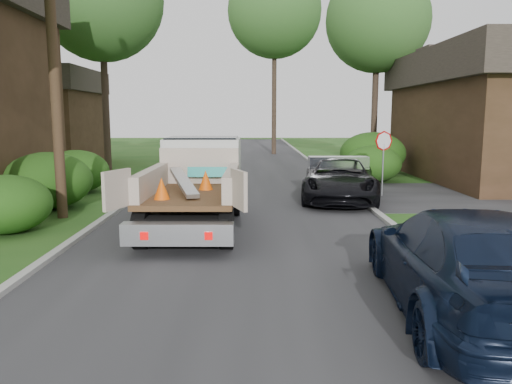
{
  "coord_description": "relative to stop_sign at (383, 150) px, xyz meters",
  "views": [
    {
      "loc": [
        0.2,
        -9.81,
        3.04
      ],
      "look_at": [
        0.31,
        2.21,
        1.2
      ],
      "focal_mm": 35.0,
      "sensor_mm": 36.0,
      "label": 1
    }
  ],
  "objects": [
    {
      "name": "tree_center_far",
      "position": [
        -3.2,
        21.0,
        9.2
      ],
      "size": [
        7.2,
        7.2,
        14.6
      ],
      "color": "#2D2119",
      "rests_on": "ground"
    },
    {
      "name": "house_left_far",
      "position": [
        -18.7,
        13.0,
        1.27
      ],
      "size": [
        7.56,
        7.56,
        6.0
      ],
      "color": "#352415",
      "rests_on": "ground"
    },
    {
      "name": "hedge_right_b",
      "position": [
        1.3,
        7.0,
        -0.67
      ],
      "size": [
        3.38,
        3.38,
        2.21
      ],
      "primitive_type": "ellipsoid",
      "color": "#1A440F",
      "rests_on": "ground"
    },
    {
      "name": "tree_right_far",
      "position": [
        2.3,
        11.0,
        6.7
      ],
      "size": [
        6.0,
        6.0,
        11.5
      ],
      "color": "#2D2119",
      "rests_on": "ground"
    },
    {
      "name": "stop_sign",
      "position": [
        0.0,
        0.0,
        0.0
      ],
      "size": [
        0.71,
        0.32,
        2.48
      ],
      "color": "slate",
      "rests_on": "ground"
    },
    {
      "name": "flatbed_truck",
      "position": [
        -6.51,
        -4.57,
        -0.47
      ],
      "size": [
        2.98,
        6.37,
        2.4
      ],
      "rotation": [
        0.0,
        0.0,
        -0.01
      ],
      "color": "black",
      "rests_on": "ground"
    },
    {
      "name": "hedge_left_a",
      "position": [
        -11.4,
        -6.0,
        -1.01
      ],
      "size": [
        2.34,
        2.34,
        1.53
      ],
      "primitive_type": "ellipsoid",
      "color": "#1A440F",
      "rests_on": "ground"
    },
    {
      "name": "curb_right",
      "position": [
        -1.1,
        1.0,
        -1.72
      ],
      "size": [
        0.2,
        90.0,
        0.12
      ],
      "primitive_type": "cube",
      "color": "#9E9E99",
      "rests_on": "ground"
    },
    {
      "name": "hedge_left_b",
      "position": [
        -11.7,
        -2.5,
        -0.84
      ],
      "size": [
        2.86,
        2.86,
        1.87
      ],
      "primitive_type": "ellipsoid",
      "color": "#1A440F",
      "rests_on": "ground"
    },
    {
      "name": "ground",
      "position": [
        -5.2,
        -9.0,
        -1.78
      ],
      "size": [
        120.0,
        120.0,
        0.0
      ],
      "primitive_type": "plane",
      "color": "#1C4A15",
      "rests_on": "ground"
    },
    {
      "name": "utility_pole",
      "position": [
        -10.68,
        -4.02,
        3.4
      ],
      "size": [
        2.42,
        1.25,
        10.0
      ],
      "color": "#382619",
      "rests_on": "ground"
    },
    {
      "name": "black_pickup",
      "position": [
        -1.8,
        -0.97,
        -1.01
      ],
      "size": [
        3.37,
        5.84,
        1.53
      ],
      "primitive_type": "imported",
      "rotation": [
        0.0,
        0.0,
        -0.16
      ],
      "color": "black",
      "rests_on": "ground"
    },
    {
      "name": "hedge_left_c",
      "position": [
        -12.0,
        1.0,
        -0.93
      ],
      "size": [
        2.6,
        2.6,
        1.7
      ],
      "primitive_type": "ellipsoid",
      "color": "#1A440F",
      "rests_on": "ground"
    },
    {
      "name": "curb_left",
      "position": [
        -9.3,
        1.0,
        -1.72
      ],
      "size": [
        0.2,
        90.0,
        0.12
      ],
      "primitive_type": "cube",
      "color": "#9E9E99",
      "rests_on": "ground"
    },
    {
      "name": "hedge_right_a",
      "position": [
        0.6,
        4.0,
        -0.93
      ],
      "size": [
        2.6,
        2.6,
        1.7
      ],
      "primitive_type": "ellipsoid",
      "color": "#1A440F",
      "rests_on": "ground"
    },
    {
      "name": "navy_suv",
      "position": [
        -1.7,
        -11.5,
        -0.94
      ],
      "size": [
        2.83,
        5.94,
        1.67
      ],
      "primitive_type": "imported",
      "rotation": [
        0.0,
        0.0,
        3.05
      ],
      "color": "black",
      "rests_on": "ground"
    },
    {
      "name": "road",
      "position": [
        -5.2,
        1.0,
        -1.77
      ],
      "size": [
        8.0,
        90.0,
        0.02
      ],
      "primitive_type": "cube",
      "color": "#28282B",
      "rests_on": "ground"
    }
  ]
}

